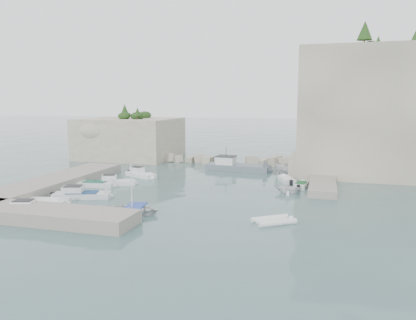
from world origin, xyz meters
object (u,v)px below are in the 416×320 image
(tender_east_c, at_px, (286,182))
(motorboat_f, at_px, (33,214))
(motorboat_e, at_px, (45,205))
(tender_east_d, at_px, (293,175))
(rowboat, at_px, (132,214))
(motorboat_b, at_px, (115,185))
(motorboat_a, at_px, (141,177))
(tender_east_b, at_px, (301,187))
(inflatable_dinghy, at_px, (274,223))
(tender_east_a, at_px, (288,193))
(work_boat, at_px, (238,170))
(motorboat_d, at_px, (82,198))
(motorboat_c, at_px, (95,186))

(tender_east_c, bearing_deg, motorboat_f, 115.32)
(motorboat_e, height_order, tender_east_d, tender_east_d)
(motorboat_f, distance_m, rowboat, 8.92)
(motorboat_b, distance_m, motorboat_e, 10.65)
(motorboat_a, height_order, rowboat, motorboat_a)
(tender_east_b, xyz_separation_m, tender_east_d, (-1.56, 7.98, 0.00))
(motorboat_a, bearing_deg, motorboat_b, -71.43)
(rowboat, height_order, inflatable_dinghy, rowboat)
(tender_east_a, xyz_separation_m, work_boat, (-8.41, 12.94, 0.00))
(motorboat_d, height_order, tender_east_c, motorboat_d)
(motorboat_e, xyz_separation_m, motorboat_f, (1.17, -3.12, 0.00))
(motorboat_a, relative_size, rowboat, 1.06)
(motorboat_c, height_order, work_boat, work_boat)
(motorboat_a, distance_m, tender_east_d, 20.82)
(motorboat_d, bearing_deg, motorboat_b, 70.27)
(motorboat_f, distance_m, tender_east_b, 29.13)
(motorboat_a, distance_m, motorboat_f, 19.34)
(tender_east_a, bearing_deg, tender_east_b, -15.89)
(tender_east_b, bearing_deg, work_boat, 52.52)
(motorboat_d, xyz_separation_m, tender_east_a, (20.63, 8.36, 0.00))
(inflatable_dinghy, bearing_deg, motorboat_e, 144.90)
(motorboat_f, height_order, tender_east_d, tender_east_d)
(motorboat_f, relative_size, tender_east_c, 1.37)
(motorboat_b, xyz_separation_m, work_boat, (12.12, 14.39, 0.00))
(motorboat_b, xyz_separation_m, tender_east_b, (21.77, 4.85, 0.00))
(motorboat_c, xyz_separation_m, tender_east_c, (21.72, 9.04, 0.00))
(inflatable_dinghy, bearing_deg, motorboat_a, 105.28)
(rowboat, bearing_deg, motorboat_b, 27.29)
(work_boat, bearing_deg, tender_east_d, -7.98)
(motorboat_e, bearing_deg, inflatable_dinghy, -12.20)
(motorboat_f, height_order, tender_east_a, tender_east_a)
(motorboat_b, bearing_deg, rowboat, -78.98)
(motorboat_c, xyz_separation_m, work_boat, (14.06, 15.78, 0.00))
(tender_east_d, xyz_separation_m, work_boat, (-8.09, 1.56, 0.00))
(tender_east_c, bearing_deg, work_boat, 28.04)
(tender_east_a, bearing_deg, inflatable_dinghy, -176.74)
(motorboat_a, height_order, motorboat_f, same)
(motorboat_b, xyz_separation_m, tender_east_c, (19.77, 7.66, 0.00))
(inflatable_dinghy, xyz_separation_m, tender_east_d, (-0.15, 23.00, 0.00))
(motorboat_f, xyz_separation_m, tender_east_b, (22.55, 18.44, 0.00))
(rowboat, distance_m, inflatable_dinghy, 12.64)
(tender_east_d, bearing_deg, tender_east_a, 171.89)
(tender_east_a, bearing_deg, motorboat_e, 122.04)
(rowboat, bearing_deg, motorboat_f, 99.14)
(motorboat_a, relative_size, motorboat_d, 0.81)
(motorboat_a, bearing_deg, work_boat, 62.30)
(motorboat_d, distance_m, motorboat_e, 4.01)
(motorboat_c, height_order, inflatable_dinghy, motorboat_c)
(motorboat_d, bearing_deg, motorboat_c, 89.58)
(motorboat_d, height_order, motorboat_e, motorboat_d)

